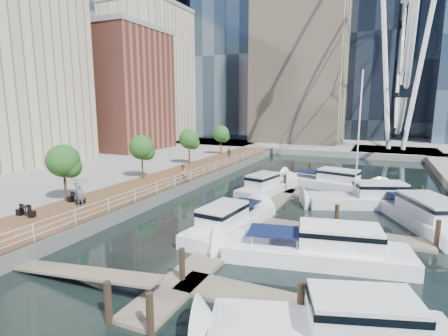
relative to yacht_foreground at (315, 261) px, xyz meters
name	(u,v)px	position (x,y,z in m)	size (l,w,h in m)	color
ground	(155,257)	(-8.54, -3.23, 0.00)	(520.00, 520.00, 0.00)	black
boardwalk	(167,183)	(-17.54, 11.77, 0.50)	(6.00, 60.00, 1.00)	brown
seawall	(192,185)	(-14.54, 11.77, 0.50)	(0.25, 60.00, 1.00)	#595954
land_inland	(1,165)	(-44.54, 11.77, 0.50)	(48.00, 90.00, 1.00)	gray
land_far	(341,131)	(-8.54, 98.77, 0.50)	(200.00, 114.00, 1.00)	gray
pier	(395,152)	(5.46, 48.77, 0.50)	(14.00, 12.00, 1.00)	gray
railing	(191,176)	(-14.64, 11.77, 1.52)	(0.10, 60.00, 1.05)	white
floating_docks	(323,217)	(-0.58, 6.75, 0.49)	(16.00, 34.00, 2.60)	#6D6051
midrise_condos	(75,75)	(-42.11, 23.59, 13.42)	(19.00, 67.00, 28.00)	#BCAD8E
street_trees	(142,147)	(-19.94, 10.77, 4.29)	(2.60, 42.60, 4.60)	#3F2B1C
cafe_tables	(1,220)	(-18.94, -5.23, 1.37)	(2.50, 13.70, 0.74)	black
yacht_foreground	(315,261)	(0.00, 0.00, 0.00)	(3.01, 11.22, 2.15)	white
pedestrian_near	(80,196)	(-17.72, 0.14, 1.84)	(0.61, 0.40, 1.68)	slate
pedestrian_mid	(183,173)	(-15.04, 10.85, 1.94)	(0.92, 0.71, 1.89)	gray
pedestrian_far	(229,153)	(-17.24, 27.73, 1.75)	(0.88, 0.37, 1.50)	#323A3F
moored_yachts	(348,212)	(0.91, 10.35, 0.00)	(19.48, 30.95, 11.50)	silver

